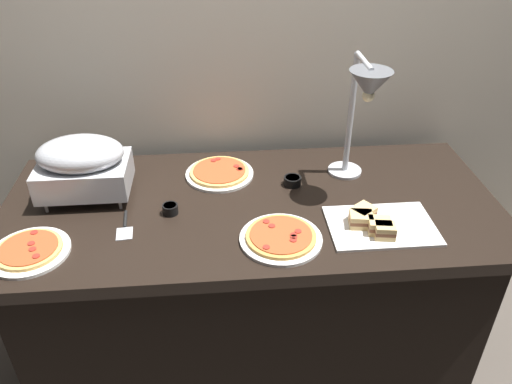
# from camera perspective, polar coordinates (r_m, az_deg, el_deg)

# --- Properties ---
(ground_plane) EXTENTS (8.00, 8.00, 0.00)m
(ground_plane) POSITION_cam_1_polar(r_m,az_deg,el_deg) (2.44, -0.44, -16.20)
(ground_plane) COLOR #4C443D
(back_wall) EXTENTS (4.40, 0.04, 2.40)m
(back_wall) POSITION_cam_1_polar(r_m,az_deg,el_deg) (2.18, -1.65, 15.88)
(back_wall) COLOR beige
(back_wall) RESTS_ON ground_plane
(buffet_table) EXTENTS (1.90, 0.84, 0.76)m
(buffet_table) POSITION_cam_1_polar(r_m,az_deg,el_deg) (2.16, -0.48, -9.51)
(buffet_table) COLOR black
(buffet_table) RESTS_ON ground_plane
(chafing_dish) EXTENTS (0.34, 0.24, 0.25)m
(chafing_dish) POSITION_cam_1_polar(r_m,az_deg,el_deg) (2.00, -19.10, 2.95)
(chafing_dish) COLOR #B7BABF
(chafing_dish) RESTS_ON buffet_table
(heat_lamp) EXTENTS (0.15, 0.33, 0.52)m
(heat_lamp) POSITION_cam_1_polar(r_m,az_deg,el_deg) (1.85, 12.28, 10.61)
(heat_lamp) COLOR #B7BABF
(heat_lamp) RESTS_ON buffet_table
(pizza_plate_front) EXTENTS (0.29, 0.29, 0.03)m
(pizza_plate_front) POSITION_cam_1_polar(r_m,az_deg,el_deg) (1.73, 2.84, -5.18)
(pizza_plate_front) COLOR white
(pizza_plate_front) RESTS_ON buffet_table
(pizza_plate_center) EXTENTS (0.28, 0.28, 0.03)m
(pizza_plate_center) POSITION_cam_1_polar(r_m,az_deg,el_deg) (2.10, -4.15, 2.20)
(pizza_plate_center) COLOR white
(pizza_plate_center) RESTS_ON buffet_table
(pizza_plate_raised_stand) EXTENTS (0.27, 0.27, 0.03)m
(pizza_plate_raised_stand) POSITION_cam_1_polar(r_m,az_deg,el_deg) (1.84, -24.33, -6.09)
(pizza_plate_raised_stand) COLOR white
(pizza_plate_raised_stand) RESTS_ON buffet_table
(sandwich_platter) EXTENTS (0.38, 0.26, 0.06)m
(sandwich_platter) POSITION_cam_1_polar(r_m,az_deg,el_deg) (1.83, 13.47, -3.52)
(sandwich_platter) COLOR white
(sandwich_platter) RESTS_ON buffet_table
(sauce_cup_near) EXTENTS (0.06, 0.06, 0.04)m
(sauce_cup_near) POSITION_cam_1_polar(r_m,az_deg,el_deg) (1.88, -9.71, -1.89)
(sauce_cup_near) COLOR black
(sauce_cup_near) RESTS_ON buffet_table
(sauce_cup_far) EXTENTS (0.07, 0.07, 0.04)m
(sauce_cup_far) POSITION_cam_1_polar(r_m,az_deg,el_deg) (2.03, 4.16, 1.30)
(sauce_cup_far) COLOR black
(sauce_cup_far) RESTS_ON buffet_table
(serving_spatula) EXTENTS (0.06, 0.17, 0.01)m
(serving_spatula) POSITION_cam_1_polar(r_m,az_deg,el_deg) (1.86, -14.65, -3.83)
(serving_spatula) COLOR #B7BABF
(serving_spatula) RESTS_ON buffet_table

